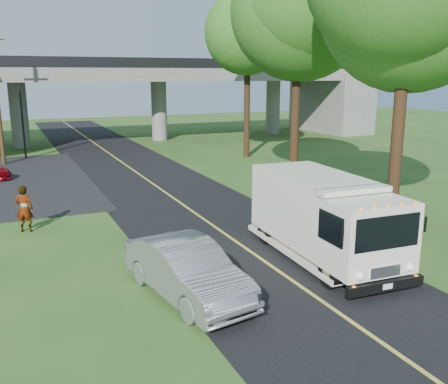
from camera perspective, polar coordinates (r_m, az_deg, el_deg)
ground at (r=15.96m, az=5.90°, el=-8.82°), size 120.00×120.00×0.00m
road at (r=24.70m, az=-5.73°, el=-0.78°), size 7.00×90.00×0.02m
lane_line at (r=24.69m, az=-5.73°, el=-0.73°), size 0.12×90.00×0.01m
overpass at (r=45.41m, az=-14.89°, el=11.07°), size 54.00×10.00×7.30m
traffic_signal at (r=38.89m, az=-22.09°, el=8.24°), size 0.18×0.22×5.20m
tree_right_far at (r=36.69m, az=3.14°, el=16.91°), size 5.77×5.67×10.99m
step_van at (r=16.57m, az=11.28°, el=-2.68°), size 2.73×6.70×2.77m
silver_sedan at (r=13.82m, az=-4.26°, el=-8.87°), size 2.48×4.99×1.57m
pedestrian at (r=20.81m, az=-21.86°, el=-1.79°), size 0.78×0.66×1.84m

